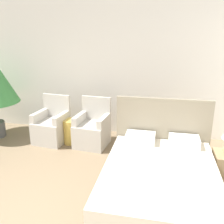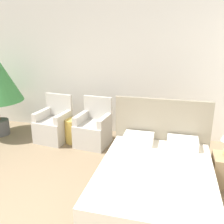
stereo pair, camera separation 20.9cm
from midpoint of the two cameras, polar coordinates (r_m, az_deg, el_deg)
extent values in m
cube|color=silver|center=(5.58, -1.74, 9.96)|extent=(10.00, 0.06, 2.90)
cube|color=#4C4238|center=(3.56, 11.27, -18.12)|extent=(1.50, 1.95, 0.28)
cube|color=beige|center=(3.42, 11.55, -14.56)|extent=(1.47, 1.92, 0.24)
cube|color=gray|center=(4.23, 12.55, -5.03)|extent=(1.53, 0.06, 1.21)
cube|color=white|center=(4.03, 7.57, -6.04)|extent=(0.46, 0.33, 0.14)
cube|color=white|center=(4.02, 17.23, -6.80)|extent=(0.46, 0.33, 0.14)
cube|color=#B7B2A8|center=(5.41, -12.20, -4.09)|extent=(0.68, 0.69, 0.46)
cube|color=#B7B2A8|center=(5.48, -10.93, 1.58)|extent=(0.62, 0.13, 0.49)
cube|color=#B7B2A8|center=(5.44, -14.70, -0.57)|extent=(0.16, 0.57, 0.17)
cube|color=#B7B2A8|center=(5.17, -10.02, -1.23)|extent=(0.16, 0.57, 0.17)
cube|color=#B7B2A8|center=(5.09, -3.25, -5.11)|extent=(0.68, 0.68, 0.46)
cube|color=#B7B2A8|center=(5.17, -2.10, 0.92)|extent=(0.62, 0.12, 0.49)
cube|color=#B7B2A8|center=(5.08, -5.99, -1.38)|extent=(0.16, 0.57, 0.17)
cube|color=#B7B2A8|center=(4.88, -0.53, -2.09)|extent=(0.16, 0.57, 0.17)
cylinder|color=#4C4C4C|center=(6.12, -23.31, -3.20)|extent=(0.39, 0.39, 0.34)
cylinder|color=gold|center=(5.26, -7.71, -4.24)|extent=(0.35, 0.35, 0.50)
camera|label=1|loc=(0.10, -88.68, 0.43)|focal=40.00mm
camera|label=2|loc=(0.10, 91.32, -0.43)|focal=40.00mm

